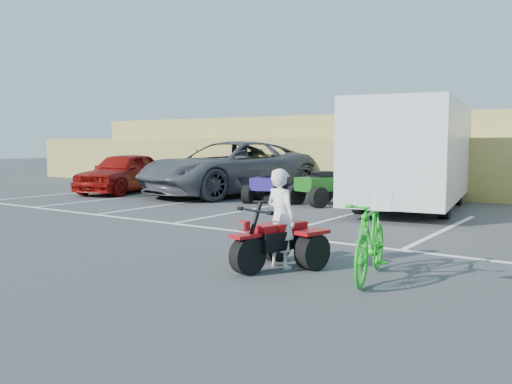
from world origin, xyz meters
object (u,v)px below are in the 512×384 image
Objects in this scene: grey_pickup at (230,168)px; cargo_trailer at (413,152)px; red_trike_atv at (273,269)px; quad_atv_green at (322,205)px; rider at (281,218)px; green_dirt_bike at (371,239)px; quad_atv_blue at (268,202)px; red_car at (124,172)px.

cargo_trailer is at bearing 7.39° from grey_pickup.
grey_pickup is (-7.35, 8.57, 0.95)m from red_trike_atv.
quad_atv_green is (-3.23, 7.68, 0.00)m from red_trike_atv.
rider is 1.39m from green_dirt_bike.
quad_atv_blue is at bearing 138.22° from red_trike_atv.
rider is 8.25m from quad_atv_green.
cargo_trailer reaches higher than quad_atv_blue.
rider is 0.34× the size of red_car.
red_car is at bearing 162.10° from red_trike_atv.
red_trike_atv is at bearing -72.64° from quad_atv_blue.
red_trike_atv is 0.97× the size of rider.
red_trike_atv is at bearing 90.00° from rider.
quad_atv_blue is (-6.35, 7.12, -0.56)m from green_dirt_bike.
green_dirt_bike is 12.08m from grey_pickup.
red_car is 2.54× the size of quad_atv_green.
red_car is (-11.08, 7.01, 0.74)m from red_trike_atv.
rider reaches higher than green_dirt_bike.
green_dirt_bike is at bearing -42.76° from red_car.
grey_pickup is 1.03× the size of cargo_trailer.
cargo_trailer is at bearing 93.25° from green_dirt_bike.
red_car is at bearing -146.45° from grey_pickup.
quad_atv_green is (4.11, -0.89, -0.95)m from grey_pickup.
rider is (0.04, 0.15, 0.74)m from red_trike_atv.
red_trike_atv is 8.34m from quad_atv_green.
green_dirt_bike is (1.41, 0.26, 0.56)m from red_trike_atv.
green_dirt_bike reaches higher than red_trike_atv.
quad_atv_blue is at bearing -15.51° from grey_pickup.
quad_atv_blue is at bearing -148.94° from quad_atv_green.
red_car reaches higher than green_dirt_bike.
quad_atv_green is at bearing 127.25° from red_trike_atv.
quad_atv_green is at bearing -178.07° from cargo_trailer.
rider reaches higher than quad_atv_green.
red_trike_atv is 13.14m from red_car.
grey_pickup reaches higher than quad_atv_green.
red_car is 7.91m from quad_atv_green.
red_trike_atv is at bearing -38.53° from grey_pickup.
cargo_trailer is at bearing -5.92° from quad_atv_blue.
grey_pickup reaches higher than red_car.
red_car is 10.49m from cargo_trailer.
green_dirt_bike is 8.78m from quad_atv_green.
grey_pickup is 4.31m from quad_atv_green.
grey_pickup is 4.19× the size of quad_atv_blue.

